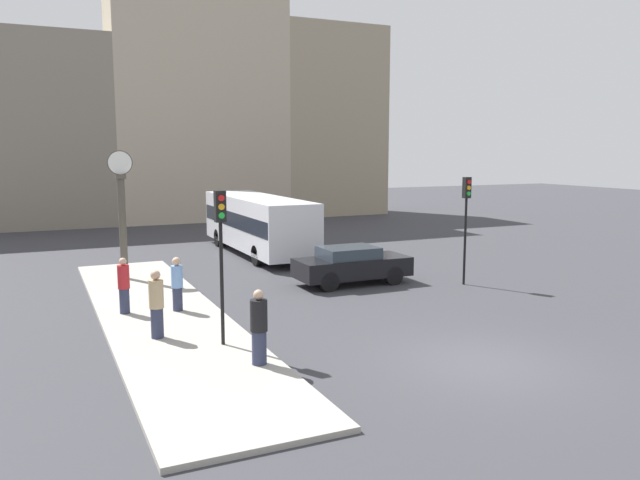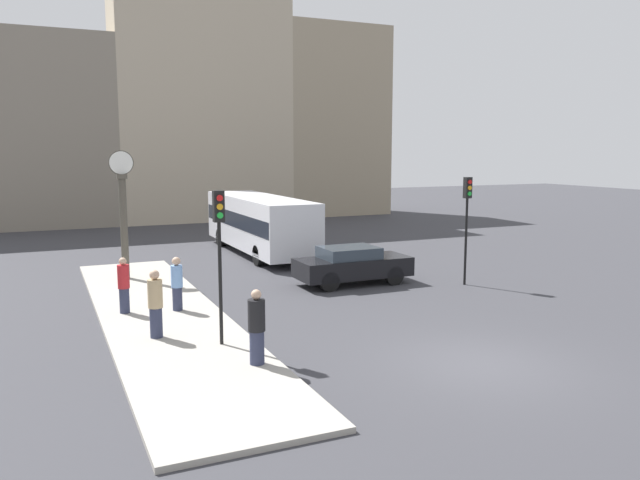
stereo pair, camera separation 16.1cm
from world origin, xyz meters
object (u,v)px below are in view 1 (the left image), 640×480
at_px(sedan_car, 352,265).
at_px(pedestrian_red_top, 124,286).
at_px(pedestrian_blue_stripe, 177,284).
at_px(pedestrian_black_jacket, 259,327).
at_px(street_clock, 122,214).
at_px(traffic_light_far, 466,208).
at_px(traffic_light_near, 221,235).
at_px(pedestrian_tan_coat, 156,304).
at_px(bus_distant, 257,221).

bearing_deg(sedan_car, pedestrian_red_top, -171.15).
distance_m(sedan_car, pedestrian_red_top, 8.34).
xyz_separation_m(pedestrian_blue_stripe, pedestrian_black_jacket, (0.66, -5.54, 0.03)).
relative_size(street_clock, pedestrian_red_top, 2.87).
bearing_deg(traffic_light_far, pedestrian_black_jacket, -151.32).
height_order(traffic_light_near, pedestrian_tan_coat, traffic_light_near).
bearing_deg(traffic_light_near, traffic_light_far, 19.64).
distance_m(traffic_light_near, street_clock, 9.49).
height_order(pedestrian_blue_stripe, pedestrian_tan_coat, pedestrian_tan_coat).
relative_size(bus_distant, pedestrian_blue_stripe, 6.00).
distance_m(bus_distant, street_clock, 7.81).
bearing_deg(pedestrian_blue_stripe, pedestrian_red_top, 167.28).
distance_m(pedestrian_black_jacket, pedestrian_red_top, 6.26).
bearing_deg(traffic_light_near, pedestrian_black_jacket, -78.97).
height_order(pedestrian_tan_coat, pedestrian_red_top, pedestrian_tan_coat).
relative_size(traffic_light_far, pedestrian_red_top, 2.37).
bearing_deg(traffic_light_far, bus_distant, 115.44).
height_order(pedestrian_black_jacket, pedestrian_tan_coat, pedestrian_tan_coat).
distance_m(traffic_light_near, pedestrian_black_jacket, 2.59).
relative_size(bus_distant, street_clock, 2.04).
relative_size(pedestrian_black_jacket, pedestrian_tan_coat, 0.97).
bearing_deg(pedestrian_black_jacket, sedan_car, 49.62).
bearing_deg(pedestrian_blue_stripe, pedestrian_tan_coat, -112.64).
relative_size(traffic_light_far, pedestrian_blue_stripe, 2.42).
relative_size(bus_distant, pedestrian_tan_coat, 5.52).
bearing_deg(pedestrian_blue_stripe, traffic_light_far, -0.86).
bearing_deg(traffic_light_far, street_clock, 152.85).
xyz_separation_m(sedan_car, pedestrian_red_top, (-8.24, -1.28, 0.22)).
height_order(sedan_car, traffic_light_near, traffic_light_near).
xyz_separation_m(sedan_car, pedestrian_blue_stripe, (-6.75, -1.62, 0.21)).
bearing_deg(sedan_car, pedestrian_black_jacket, -130.38).
bearing_deg(sedan_car, street_clock, 152.00).
height_order(sedan_car, pedestrian_red_top, pedestrian_red_top).
distance_m(traffic_light_far, pedestrian_tan_coat, 11.94).
distance_m(bus_distant, traffic_light_near, 14.54).
xyz_separation_m(street_clock, pedestrian_blue_stripe, (0.80, -5.63, -1.63)).
relative_size(pedestrian_blue_stripe, pedestrian_tan_coat, 0.92).
distance_m(traffic_light_near, traffic_light_far, 10.80).
distance_m(street_clock, pedestrian_blue_stripe, 5.92).
bearing_deg(street_clock, traffic_light_far, -27.15).
relative_size(traffic_light_near, traffic_light_far, 0.97).
bearing_deg(bus_distant, pedestrian_red_top, -128.45).
xyz_separation_m(traffic_light_near, pedestrian_black_jacket, (0.34, -1.75, -1.88)).
relative_size(traffic_light_near, pedestrian_tan_coat, 2.16).
bearing_deg(pedestrian_black_jacket, bus_distant, 71.05).
xyz_separation_m(street_clock, pedestrian_black_jacket, (1.46, -11.17, -1.60)).
relative_size(pedestrian_tan_coat, pedestrian_red_top, 1.06).
xyz_separation_m(pedestrian_tan_coat, pedestrian_red_top, (-0.43, 2.88, -0.05)).
distance_m(street_clock, pedestrian_red_top, 5.58).
xyz_separation_m(street_clock, pedestrian_tan_coat, (-0.26, -8.18, -1.56)).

